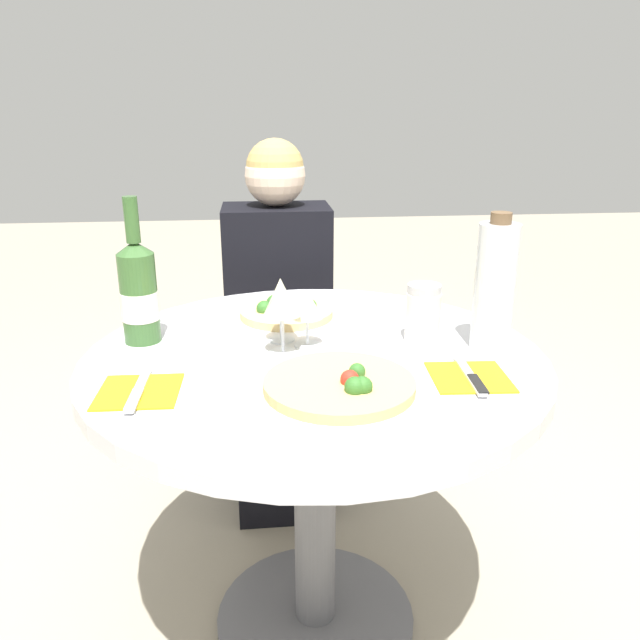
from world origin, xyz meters
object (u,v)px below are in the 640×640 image
object	(u,v)px
dining_table	(315,416)
pizza_large	(341,384)
seated_diner	(280,340)
chair_behind_diner	(279,356)
tall_carafe	(495,286)
wine_bottle	(139,292)

from	to	relation	value
dining_table	pizza_large	xyz separation A→B (m)	(0.03, -0.19, 0.17)
seated_diner	pizza_large	bearing A→B (deg)	95.78
chair_behind_diner	tall_carafe	size ratio (longest dim) A/B	2.78
pizza_large	tall_carafe	size ratio (longest dim) A/B	0.96
dining_table	seated_diner	size ratio (longest dim) A/B	0.87
seated_diner	pizza_large	xyz separation A→B (m)	(0.09, -0.85, 0.23)
dining_table	wine_bottle	size ratio (longest dim) A/B	3.05
seated_diner	tall_carafe	bearing A→B (deg)	123.72
seated_diner	pizza_large	size ratio (longest dim) A/B	3.99
dining_table	pizza_large	bearing A→B (deg)	-80.47
dining_table	tall_carafe	bearing A→B (deg)	-1.16
chair_behind_diner	pizza_large	world-z (taller)	chair_behind_diner
wine_bottle	pizza_large	bearing A→B (deg)	-36.31
pizza_large	tall_carafe	world-z (taller)	tall_carafe
seated_diner	tall_carafe	distance (m)	0.87
seated_diner	wine_bottle	distance (m)	0.72
wine_bottle	chair_behind_diner	bearing A→B (deg)	64.18
dining_table	seated_diner	world-z (taller)	seated_diner
chair_behind_diner	dining_table	bearing A→B (deg)	93.86
chair_behind_diner	pizza_large	size ratio (longest dim) A/B	2.89
wine_bottle	tall_carafe	size ratio (longest dim) A/B	1.09
tall_carafe	chair_behind_diner	bearing A→B (deg)	118.92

